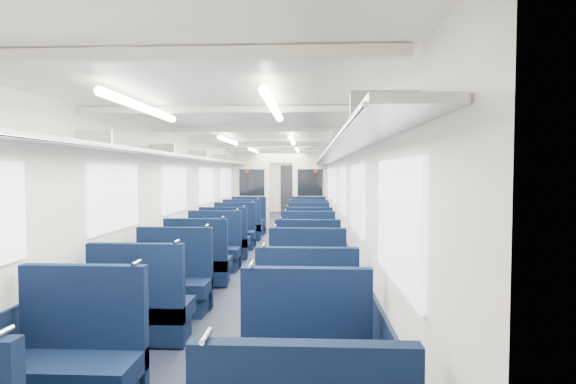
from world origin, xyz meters
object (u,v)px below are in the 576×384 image
at_px(seat_10, 214,251).
at_px(seat_18, 248,222).
at_px(seat_14, 234,234).
at_px(seat_11, 308,252).
at_px(seat_13, 308,242).
at_px(seat_3, 306,371).
at_px(seat_17, 308,228).
at_px(end_door, 290,189).
at_px(seat_12, 225,242).
at_px(seat_16, 243,227).
at_px(seat_19, 308,222).
at_px(seat_5, 307,319).
at_px(seat_6, 172,286).
at_px(seat_7, 307,287).
at_px(seat_2, 76,365).
at_px(seat_8, 198,264).
at_px(seat_15, 308,234).
at_px(seat_4, 142,311).
at_px(bulkhead, 281,188).
at_px(seat_9, 308,266).

xyz_separation_m(seat_10, seat_18, (0.00, 4.49, 0.00)).
distance_m(seat_10, seat_14, 2.18).
xyz_separation_m(seat_14, seat_18, (0.00, 2.31, 0.00)).
bearing_deg(seat_11, seat_13, 90.00).
relative_size(seat_3, seat_13, 1.00).
distance_m(seat_17, seat_18, 2.00).
height_order(end_door, seat_17, end_door).
bearing_deg(end_door, seat_12, -94.56).
height_order(seat_16, seat_19, same).
height_order(seat_5, seat_6, same).
distance_m(seat_6, seat_7, 1.66).
relative_size(seat_2, seat_17, 1.00).
bearing_deg(end_door, seat_8, -93.79).
bearing_deg(seat_12, seat_18, 90.00).
relative_size(seat_10, seat_16, 1.00).
distance_m(seat_15, seat_18, 2.75).
height_order(seat_2, seat_12, same).
height_order(seat_4, seat_5, same).
bearing_deg(seat_10, seat_14, 90.00).
bearing_deg(seat_2, seat_5, 33.72).
xyz_separation_m(seat_6, seat_12, (0.00, 3.42, 0.00)).
bearing_deg(seat_15, seat_7, -90.00).
height_order(seat_6, seat_14, same).
bearing_deg(seat_12, seat_2, -90.00).
height_order(seat_7, seat_14, same).
distance_m(seat_5, seat_8, 2.95).
xyz_separation_m(seat_10, seat_17, (1.66, 3.38, 0.00)).
relative_size(end_door, seat_10, 1.88).
relative_size(end_door, bulkhead, 0.71).
height_order(bulkhead, seat_6, bulkhead).
bearing_deg(seat_18, seat_9, -73.61).
bearing_deg(seat_7, seat_13, 90.00).
bearing_deg(seat_10, bulkhead, 81.70).
bearing_deg(seat_11, seat_2, -109.82).
xyz_separation_m(seat_11, seat_15, (0.00, 2.34, 0.00)).
xyz_separation_m(seat_9, seat_15, (0.00, 3.45, 0.00)).
xyz_separation_m(seat_6, seat_7, (1.66, -0.00, 0.00)).
relative_size(seat_2, seat_10, 1.00).
bearing_deg(seat_17, seat_5, -90.00).
distance_m(seat_2, seat_14, 6.82).
relative_size(seat_10, seat_17, 1.00).
bearing_deg(seat_15, seat_8, -116.05).
bearing_deg(seat_11, seat_14, 126.79).
height_order(seat_5, seat_13, same).
height_order(seat_8, seat_18, same).
height_order(seat_11, seat_16, same).
xyz_separation_m(seat_4, seat_11, (1.66, 3.34, 0.00)).
bearing_deg(seat_13, seat_5, -90.00).
relative_size(seat_8, seat_10, 1.00).
height_order(seat_4, seat_13, same).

